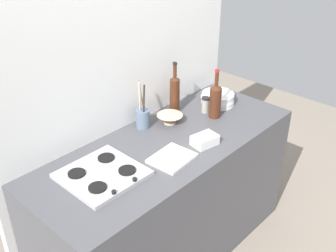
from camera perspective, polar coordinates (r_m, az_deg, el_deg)
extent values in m
plane|color=gray|center=(3.07, 0.00, -16.78)|extent=(6.00, 6.00, 0.00)
cube|color=#4C4C51|center=(2.76, 0.00, -10.33)|extent=(1.80, 0.70, 0.90)
cube|color=white|center=(2.58, -6.24, 7.47)|extent=(1.90, 0.06, 2.52)
cube|color=#B2B2B7|center=(2.24, -9.15, -6.68)|extent=(0.40, 0.39, 0.02)
cylinder|color=black|center=(2.12, -9.81, -8.44)|extent=(0.09, 0.09, 0.01)
cylinder|color=black|center=(2.22, -5.72, -6.17)|extent=(0.09, 0.09, 0.01)
cylinder|color=black|center=(2.24, -12.62, -6.46)|extent=(0.09, 0.09, 0.01)
cylinder|color=black|center=(2.34, -8.63, -4.40)|extent=(0.09, 0.09, 0.01)
cylinder|color=black|center=(2.08, -7.56, -9.12)|extent=(0.02, 0.02, 0.02)
cylinder|color=black|center=(2.15, -4.68, -7.44)|extent=(0.02, 0.02, 0.02)
cylinder|color=white|center=(2.98, 6.97, 3.18)|extent=(0.23, 0.23, 0.01)
cylinder|color=white|center=(2.98, 6.89, 3.39)|extent=(0.23, 0.23, 0.01)
cylinder|color=white|center=(2.97, 6.95, 3.56)|extent=(0.23, 0.23, 0.01)
cylinder|color=white|center=(2.96, 6.91, 3.77)|extent=(0.23, 0.23, 0.01)
cylinder|color=white|center=(2.96, 6.86, 4.01)|extent=(0.23, 0.23, 0.01)
cylinder|color=white|center=(2.96, 7.00, 4.23)|extent=(0.23, 0.23, 0.01)
cylinder|color=white|center=(2.95, 6.99, 4.43)|extent=(0.23, 0.23, 0.01)
cylinder|color=#472314|center=(2.80, 0.93, 4.21)|extent=(0.07, 0.07, 0.24)
cone|color=#472314|center=(2.75, 0.96, 6.72)|extent=(0.07, 0.07, 0.02)
cylinder|color=#472314|center=(2.73, 0.97, 7.75)|extent=(0.03, 0.03, 0.08)
cylinder|color=black|center=(2.71, 0.97, 8.71)|extent=(0.03, 0.03, 0.02)
cylinder|color=#472314|center=(2.76, 6.66, 3.21)|extent=(0.08, 0.08, 0.21)
cone|color=#472314|center=(2.71, 6.81, 5.48)|extent=(0.08, 0.08, 0.03)
cylinder|color=#472314|center=(2.68, 6.88, 6.61)|extent=(0.02, 0.02, 0.09)
cylinder|color=#B21E1E|center=(2.66, 6.95, 7.64)|extent=(0.03, 0.03, 0.02)
cylinder|color=beige|center=(2.71, 0.24, 0.53)|extent=(0.08, 0.08, 0.01)
cone|color=beige|center=(2.70, 0.24, 1.08)|extent=(0.17, 0.17, 0.05)
cube|color=white|center=(2.48, 5.15, -1.97)|extent=(0.17, 0.13, 0.06)
cylinder|color=slate|center=(2.64, -3.53, 1.03)|extent=(0.09, 0.09, 0.12)
cylinder|color=#B7B7B2|center=(2.58, -3.96, 3.43)|extent=(0.03, 0.03, 0.28)
cylinder|color=#997247|center=(2.61, -3.64, 3.62)|extent=(0.02, 0.05, 0.27)
cylinder|color=#262626|center=(2.57, -3.40, 3.08)|extent=(0.04, 0.02, 0.25)
cylinder|color=#9E998C|center=(2.84, 5.24, 2.86)|extent=(0.05, 0.05, 0.10)
cylinder|color=black|center=(2.82, 5.29, 3.87)|extent=(0.06, 0.06, 0.01)
cube|color=silver|center=(2.34, 0.57, -4.50)|extent=(0.26, 0.22, 0.02)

